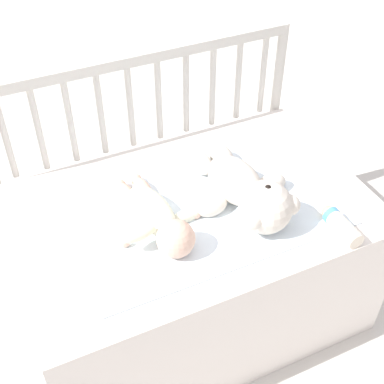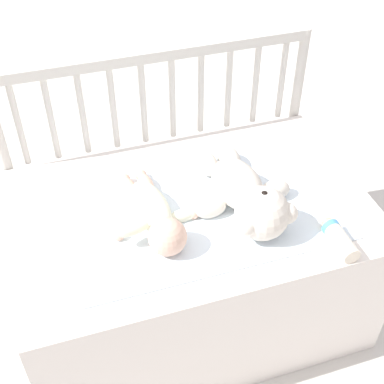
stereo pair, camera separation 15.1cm
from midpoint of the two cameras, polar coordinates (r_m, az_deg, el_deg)
The scene contains 7 objects.
ground_plane at distance 2.04m, azimuth -2.14°, elevation -12.19°, with size 12.00×12.00×0.00m, color silver.
crib_mattress at distance 1.84m, azimuth -2.34°, elevation -7.49°, with size 1.10×0.72×0.51m.
crib_rail at distance 1.88m, azimuth -7.26°, elevation 7.57°, with size 1.10×0.04×0.85m.
blanket at distance 1.66m, azimuth -1.93°, elevation -1.29°, with size 0.81×0.56×0.01m.
teddy_bear at distance 1.62m, azimuth 3.15°, elevation 0.06°, with size 0.32×0.46×0.16m.
baby at distance 1.57m, azimuth -6.46°, elevation -2.82°, with size 0.27×0.40×0.11m.
baby_bottle at distance 1.60m, azimuth 12.98°, elevation -3.54°, with size 0.05×0.16×0.05m.
Camera 1 is at (-0.51, -1.09, 1.65)m, focal length 50.00 mm.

